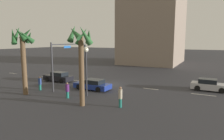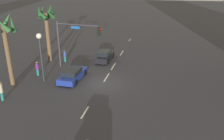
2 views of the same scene
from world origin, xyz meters
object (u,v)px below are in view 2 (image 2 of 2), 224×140
at_px(streetlamp, 40,48).
at_px(pedestrian_0, 1,90).
at_px(pedestrian_2, 65,56).
at_px(palm_tree_1, 5,35).
at_px(palm_tree_0, 46,21).
at_px(car_1, 73,75).
at_px(car_2, 105,56).
at_px(pedestrian_1, 37,68).
at_px(traffic_signal, 73,37).

distance_m(streetlamp, pedestrian_0, 5.70).
xyz_separation_m(pedestrian_2, palm_tree_1, (-7.94, 2.48, 4.39)).
relative_size(streetlamp, palm_tree_0, 0.70).
bearing_deg(palm_tree_0, car_1, -135.02).
height_order(car_2, pedestrian_2, pedestrian_2).
distance_m(streetlamp, palm_tree_0, 7.09).
xyz_separation_m(pedestrian_0, pedestrian_1, (6.10, -0.15, -0.15)).
xyz_separation_m(streetlamp, pedestrian_1, (1.38, 1.47, -2.90)).
xyz_separation_m(streetlamp, palm_tree_1, (-1.43, 2.80, 1.49)).
relative_size(car_1, streetlamp, 0.87).
xyz_separation_m(streetlamp, pedestrian_2, (6.50, 0.32, -2.90)).
bearing_deg(palm_tree_1, palm_tree_0, -2.36).
bearing_deg(palm_tree_1, car_1, -66.13).
bearing_deg(car_1, streetlamp, 110.60).
bearing_deg(traffic_signal, palm_tree_1, 140.98).
relative_size(pedestrian_0, pedestrian_2, 1.16).
bearing_deg(pedestrian_2, pedestrian_0, 173.41).
height_order(pedestrian_2, palm_tree_1, palm_tree_1).
height_order(streetlamp, palm_tree_1, palm_tree_1).
bearing_deg(pedestrian_2, palm_tree_0, 91.08).
distance_m(streetlamp, pedestrian_1, 3.53).
relative_size(traffic_signal, palm_tree_1, 0.77).
xyz_separation_m(pedestrian_0, palm_tree_1, (3.29, 1.18, 4.23)).
bearing_deg(pedestrian_0, palm_tree_1, 19.71).
relative_size(pedestrian_2, palm_tree_1, 0.22).
distance_m(car_1, pedestrian_2, 6.31).
distance_m(traffic_signal, streetlamp, 4.73).
bearing_deg(palm_tree_0, streetlamp, -159.06).
bearing_deg(streetlamp, car_1, -69.40).
bearing_deg(streetlamp, traffic_signal, -23.41).
bearing_deg(pedestrian_2, streetlamp, -177.16).
height_order(traffic_signal, pedestrian_1, traffic_signal).
bearing_deg(palm_tree_0, traffic_signal, -115.99).
relative_size(traffic_signal, pedestrian_2, 3.48).
xyz_separation_m(car_2, traffic_signal, (-3.82, 2.84, 3.28)).
bearing_deg(pedestrian_1, palm_tree_1, 154.64).
xyz_separation_m(pedestrian_1, pedestrian_2, (5.13, -1.14, -0.00)).
relative_size(pedestrian_1, palm_tree_0, 0.22).
bearing_deg(car_1, palm_tree_1, 113.87).
bearing_deg(palm_tree_0, palm_tree_1, 177.64).
bearing_deg(pedestrian_0, palm_tree_0, 4.37).
xyz_separation_m(car_1, car_2, (7.07, -1.82, 0.05)).
height_order(pedestrian_0, palm_tree_0, palm_tree_0).
relative_size(car_1, pedestrian_0, 2.40).
xyz_separation_m(pedestrian_0, palm_tree_0, (11.19, 0.85, 4.27)).
bearing_deg(palm_tree_1, car_2, -38.07).
xyz_separation_m(pedestrian_1, palm_tree_1, (-2.81, 1.33, 4.38)).
xyz_separation_m(car_1, palm_tree_0, (5.37, 5.37, 4.69)).
bearing_deg(palm_tree_1, traffic_signal, -39.02).
relative_size(car_1, traffic_signal, 0.80).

